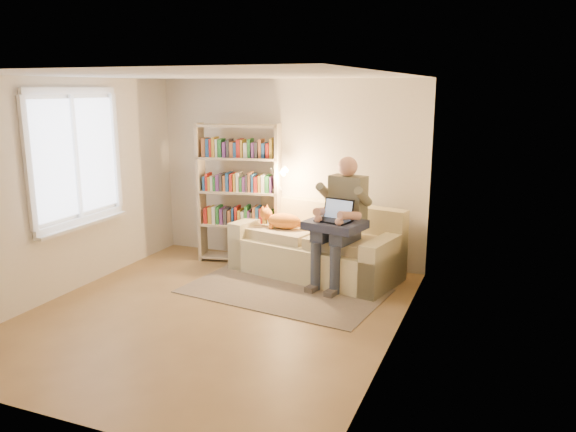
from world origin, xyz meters
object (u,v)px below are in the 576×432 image
at_px(cat, 278,220).
at_px(sofa, 317,249).
at_px(laptop, 340,216).
at_px(bookshelf, 239,187).
at_px(person, 342,215).

bearing_deg(cat, sofa, 14.78).
xyz_separation_m(sofa, laptop, (0.43, -0.42, 0.59)).
distance_m(laptop, bookshelf, 1.77).
relative_size(person, cat, 2.22).
bearing_deg(laptop, bookshelf, 173.07).
height_order(cat, bookshelf, bookshelf).
xyz_separation_m(sofa, cat, (-0.55, -0.03, 0.37)).
bearing_deg(person, laptop, -68.20).
relative_size(person, bookshelf, 0.82).
relative_size(sofa, bookshelf, 1.19).
height_order(sofa, cat, sofa).
relative_size(sofa, cat, 3.22).
height_order(sofa, bookshelf, bookshelf).
relative_size(person, laptop, 3.54).
relative_size(sofa, person, 1.45).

